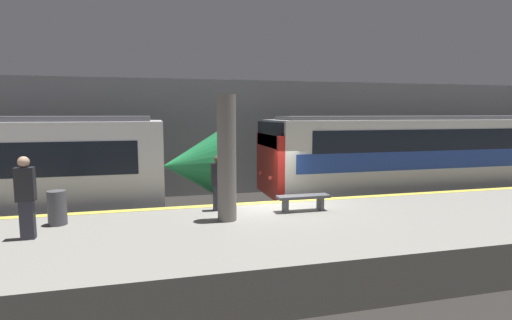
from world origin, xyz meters
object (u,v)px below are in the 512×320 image
(person_waiting, at_px, (26,195))
(platform_bench, at_px, (303,199))
(train_boxy, at_px, (484,157))
(support_pillar_near, at_px, (227,158))
(trash_bin, at_px, (57,208))
(person_walking, at_px, (218,182))

(person_waiting, height_order, platform_bench, person_waiting)
(train_boxy, bearing_deg, support_pillar_near, -160.90)
(train_boxy, bearing_deg, trash_bin, -167.67)
(support_pillar_near, xyz_separation_m, person_waiting, (-4.50, -0.42, -0.63))
(person_walking, bearing_deg, support_pillar_near, -87.17)
(person_waiting, xyz_separation_m, trash_bin, (0.37, 1.06, -0.55))
(support_pillar_near, bearing_deg, platform_bench, 10.20)
(person_walking, xyz_separation_m, trash_bin, (-4.08, -0.45, -0.39))
(person_walking, distance_m, trash_bin, 4.12)
(person_waiting, height_order, person_walking, person_waiting)
(train_boxy, distance_m, person_waiting, 17.19)
(support_pillar_near, relative_size, person_waiting, 1.76)
(support_pillar_near, bearing_deg, person_walking, 92.83)
(support_pillar_near, xyz_separation_m, train_boxy, (12.06, 4.18, -0.76))
(support_pillar_near, relative_size, platform_bench, 2.14)
(train_boxy, bearing_deg, platform_bench, -158.98)
(train_boxy, bearing_deg, person_waiting, -164.49)
(person_waiting, relative_size, person_walking, 1.17)
(train_boxy, height_order, person_walking, train_boxy)
(platform_bench, bearing_deg, train_boxy, 21.02)
(person_waiting, height_order, trash_bin, person_waiting)
(support_pillar_near, distance_m, platform_bench, 2.60)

